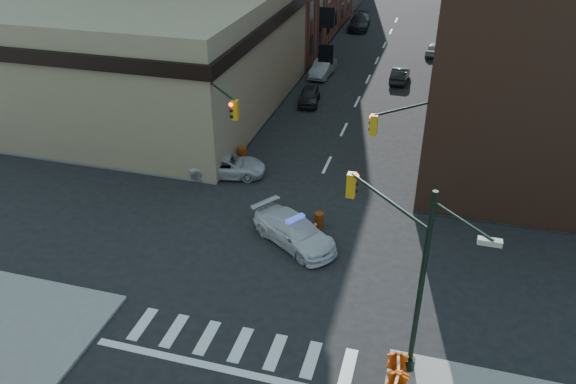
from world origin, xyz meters
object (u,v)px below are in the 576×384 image
Objects in this scene: barrel_road at (319,220)px; barrel_bank at (242,155)px; pedestrian_a at (163,159)px; pedestrian_b at (176,146)px; pickup at (228,166)px; parked_car_wnear at (309,96)px; parked_car_wfar at (323,68)px; parked_car_enear at (400,75)px; barricade_nw_a at (169,164)px; police_car at (294,231)px.

barrel_bank is at bearing 136.96° from barrel_road.
pedestrian_a is 1.92m from pedestrian_b.
barrel_road is (6.94, -4.27, -0.22)m from pickup.
parked_car_wnear is at bearing 85.60° from pedestrian_a.
parked_car_wfar reaches higher than parked_car_enear.
barrel_road is (5.43, -25.13, -0.30)m from parked_car_wfar.
pedestrian_b is (-6.12, -12.39, 0.29)m from parked_car_wnear.
barrel_bank is (-1.70, -11.67, -0.12)m from parked_car_wnear.
parked_car_wfar is 2.88× the size of pedestrian_a.
parked_car_wnear reaches higher than barrel_bank.
parked_car_wnear is at bearing 75.02° from pedestrian_b.
parked_car_wnear is 15.46m from barricade_nw_a.
pedestrian_b is at bearing -170.76° from barrel_bank.
parked_car_wnear is at bearing 105.46° from barrel_road.
parked_car_wnear is 18.54m from barrel_road.
barrel_bank is (0.30, 1.93, -0.11)m from pickup.
pedestrian_b reaches higher than pickup.
pedestrian_a is 5.19m from barrel_bank.
barricade_nw_a is (-3.70, -0.77, -0.01)m from pickup.
barrel_road is (11.09, -3.56, -0.49)m from pedestrian_a.
parked_car_wfar is at bearing 86.35° from barrel_bank.
parked_car_wfar is 22.30m from pedestrian_a.
parked_car_wfar is 7.16m from parked_car_enear.
police_car is 3.19× the size of pedestrian_b.
pickup is at bearing -90.72° from parked_car_wfar.
barricade_nw_a is at bearing -100.12° from parked_car_wfar.
parked_car_enear is at bearing 86.12° from barrel_road.
parked_car_enear is (8.66, 21.14, -0.00)m from pickup.
police_car is 11.08m from barricade_nw_a.
police_car is at bearing -86.29° from parked_car_wnear.
pedestrian_b is 1.82× the size of barrel_road.
parked_car_wnear is at bearing 81.72° from barrel_bank.
barrel_bank is at bearing 23.16° from barricade_nw_a.
parked_car_enear is at bearing 78.48° from pedestrian_a.
pedestrian_b is at bearing 107.98° from pedestrian_a.
barrel_road is (11.06, -5.48, -0.52)m from pedestrian_b.
pedestrian_a is at bearing 162.20° from barrel_road.
pickup is 1.19× the size of parked_car_enear.
pedestrian_a reaches higher than barrel_road.
police_car is at bearing -8.89° from pedestrian_a.
barrel_road is (0.90, 1.80, -0.31)m from police_car.
parked_car_wnear is 13.82m from pedestrian_b.
parked_car_wnear is at bearing 57.47° from barricade_nw_a.
parked_car_wfar reaches higher than parked_car_wnear.
pedestrian_b is at bearing -102.58° from parked_car_wfar.
pedestrian_a is at bearing -149.38° from barrel_bank.
police_car is 8.56m from pickup.
parked_car_wfar is at bearing 85.34° from pedestrian_b.
parked_car_enear is at bearing 49.67° from barricade_nw_a.
parked_car_wnear is at bearing 45.79° from police_car.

